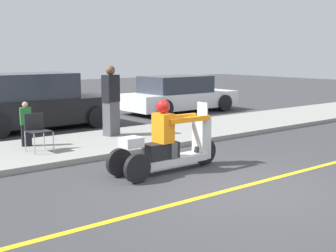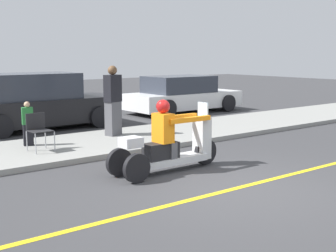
# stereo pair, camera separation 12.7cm
# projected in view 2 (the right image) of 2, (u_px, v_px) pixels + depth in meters

# --- Properties ---
(ground_plane) EXTENTS (60.00, 60.00, 0.00)m
(ground_plane) POSITION_uv_depth(u_px,v_px,m) (236.00, 188.00, 7.83)
(ground_plane) COLOR #38383A
(lane_stripe) EXTENTS (24.00, 0.12, 0.01)m
(lane_stripe) POSITION_uv_depth(u_px,v_px,m) (227.00, 190.00, 7.70)
(lane_stripe) COLOR gold
(lane_stripe) RESTS_ON ground
(sidewalk_strip) EXTENTS (28.00, 2.80, 0.12)m
(sidewalk_strip) POSITION_uv_depth(u_px,v_px,m) (99.00, 143.00, 11.41)
(sidewalk_strip) COLOR gray
(sidewalk_strip) RESTS_ON ground
(motorcycle_trike) EXTENTS (2.40, 0.67, 1.39)m
(motorcycle_trike) POSITION_uv_depth(u_px,v_px,m) (168.00, 146.00, 8.87)
(motorcycle_trike) COLOR black
(motorcycle_trike) RESTS_ON ground
(spectator_with_child) EXTENTS (0.27, 0.20, 1.02)m
(spectator_with_child) POSITION_uv_depth(u_px,v_px,m) (28.00, 124.00, 10.77)
(spectator_with_child) COLOR black
(spectator_with_child) RESTS_ON sidewalk_strip
(spectator_end_of_line) EXTENTS (0.48, 0.37, 1.80)m
(spectator_end_of_line) POSITION_uv_depth(u_px,v_px,m) (113.00, 102.00, 12.05)
(spectator_end_of_line) COLOR #515156
(spectator_end_of_line) RESTS_ON sidewalk_strip
(folding_chair_set_back) EXTENTS (0.48, 0.48, 0.82)m
(folding_chair_set_back) POSITION_uv_depth(u_px,v_px,m) (38.00, 128.00, 10.21)
(folding_chair_set_back) COLOR #A5A8AD
(folding_chair_set_back) RESTS_ON sidewalk_strip
(parked_car_lot_center) EXTENTS (4.57, 1.97, 1.66)m
(parked_car_lot_center) POSITION_uv_depth(u_px,v_px,m) (38.00, 103.00, 13.81)
(parked_car_lot_center) COLOR black
(parked_car_lot_center) RESTS_ON ground
(parked_car_lot_left) EXTENTS (4.53, 2.02, 1.38)m
(parked_car_lot_left) POSITION_uv_depth(u_px,v_px,m) (182.00, 95.00, 17.73)
(parked_car_lot_left) COLOR silver
(parked_car_lot_left) RESTS_ON ground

